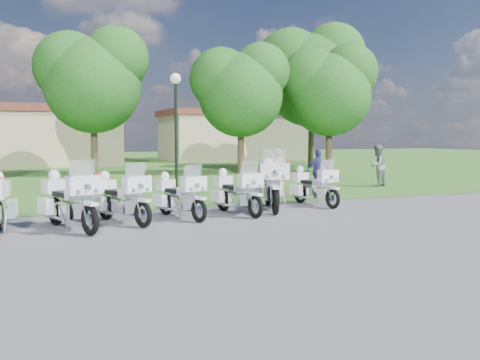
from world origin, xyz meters
name	(u,v)px	position (x,y,z in m)	size (l,w,h in m)	color
ground	(248,222)	(0.00, 0.00, 0.00)	(100.00, 100.00, 0.00)	#4F4F54
grass_lawn	(103,164)	(0.00, 27.00, 0.00)	(100.00, 48.00, 0.01)	#376720
motorcycle_1	(69,200)	(-4.18, 0.63, 0.69)	(1.34, 2.33, 1.64)	black
motorcycle_2	(120,197)	(-2.94, 1.10, 0.64)	(1.31, 2.12, 1.52)	black
motorcycle_3	(179,195)	(-1.40, 1.30, 0.60)	(1.12, 2.06, 1.43)	black
motorcycle_4	(236,191)	(0.24, 1.41, 0.62)	(1.00, 2.18, 1.48)	black
motorcycle_5	(271,184)	(1.51, 1.88, 0.74)	(1.40, 2.55, 1.78)	black
motorcycle_6	(313,186)	(3.09, 2.20, 0.60)	(0.93, 2.12, 1.43)	black
lamp_post	(176,102)	(0.59, 8.99, 3.44)	(0.44, 0.44, 4.61)	black
tree_1	(92,76)	(-1.76, 17.15, 5.19)	(5.88, 5.02, 7.84)	#38281C
tree_2	(240,87)	(5.75, 15.00, 4.69)	(5.32, 4.54, 7.10)	#38281C
tree_3	(329,87)	(10.93, 14.40, 4.82)	(5.46, 4.66, 7.29)	#38281C
tree_4	(311,72)	(12.00, 18.40, 6.12)	(6.94, 5.92, 9.25)	#38281C
building_west	(12,135)	(-6.00, 28.00, 2.07)	(14.56, 8.32, 4.10)	tan
building_east	(232,135)	(11.00, 30.00, 2.07)	(11.44, 7.28, 4.10)	tan
bystander_a	(276,170)	(3.66, 6.00, 0.81)	(0.59, 0.39, 1.62)	tan
bystander_b	(377,166)	(8.36, 6.22, 0.87)	(0.84, 0.66, 1.73)	gray
bystander_c	(318,171)	(4.86, 4.96, 0.81)	(0.95, 0.40, 1.63)	navy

